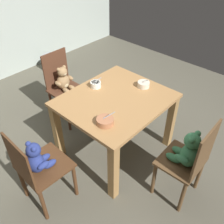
# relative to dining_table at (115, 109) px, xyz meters

# --- Properties ---
(ground_plane) EXTENTS (5.20, 5.20, 0.04)m
(ground_plane) POSITION_rel_dining_table_xyz_m (0.00, 0.00, -0.62)
(ground_plane) COLOR #565245
(dining_table) EXTENTS (1.09, 0.95, 0.73)m
(dining_table) POSITION_rel_dining_table_xyz_m (0.00, 0.00, 0.00)
(dining_table) COLOR #A47545
(dining_table) RESTS_ON ground_plane
(teddy_chair_near_front) EXTENTS (0.41, 0.38, 0.93)m
(teddy_chair_near_front) POSITION_rel_dining_table_xyz_m (-0.03, -0.89, -0.04)
(teddy_chair_near_front) COLOR brown
(teddy_chair_near_front) RESTS_ON ground_plane
(teddy_chair_near_left) EXTENTS (0.43, 0.42, 0.87)m
(teddy_chair_near_left) POSITION_rel_dining_table_xyz_m (-0.97, 0.04, -0.08)
(teddy_chair_near_left) COLOR #4C2E19
(teddy_chair_near_left) RESTS_ON ground_plane
(teddy_chair_far_center) EXTENTS (0.39, 0.42, 0.92)m
(teddy_chair_far_center) POSITION_rel_dining_table_xyz_m (0.01, 0.90, -0.07)
(teddy_chair_far_center) COLOR #4D2D1D
(teddy_chair_far_center) RESTS_ON ground_plane
(porridge_bowl_terracotta_near_left) EXTENTS (0.16, 0.16, 0.14)m
(porridge_bowl_terracotta_near_left) POSITION_rel_dining_table_xyz_m (-0.36, -0.19, 0.16)
(porridge_bowl_terracotta_near_left) COLOR #B06E4A
(porridge_bowl_terracotta_near_left) RESTS_ON dining_table
(porridge_bowl_cream_near_right) EXTENTS (0.13, 0.14, 0.13)m
(porridge_bowl_cream_near_right) POSITION_rel_dining_table_xyz_m (0.37, -0.08, 0.17)
(porridge_bowl_cream_near_right) COLOR beige
(porridge_bowl_cream_near_right) RESTS_ON dining_table
(porridge_bowl_white_far_center) EXTENTS (0.12, 0.12, 0.12)m
(porridge_bowl_white_far_center) POSITION_rel_dining_table_xyz_m (0.02, 0.31, 0.17)
(porridge_bowl_white_far_center) COLOR silver
(porridge_bowl_white_far_center) RESTS_ON dining_table
(metal_pail) EXTENTS (0.28, 0.28, 0.29)m
(metal_pail) POSITION_rel_dining_table_xyz_m (0.67, 2.15, -0.46)
(metal_pail) COLOR #93969B
(metal_pail) RESTS_ON ground_plane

